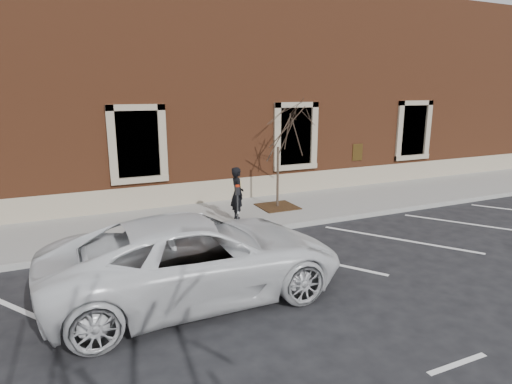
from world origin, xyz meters
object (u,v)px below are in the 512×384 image
parking_meter (238,198)px  man (237,194)px  sapling (278,130)px  white_truck (198,257)px

parking_meter → man: bearing=92.6°
man → sapling: size_ratio=0.44×
man → white_truck: bearing=153.5°
man → parking_meter: bearing=163.9°
sapling → white_truck: sapling is taller
parking_meter → sapling: size_ratio=0.33×
white_truck → sapling: bearing=-42.1°
parking_meter → sapling: sapling is taller
parking_meter → sapling: 3.11m
parking_meter → white_truck: bearing=-99.3°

